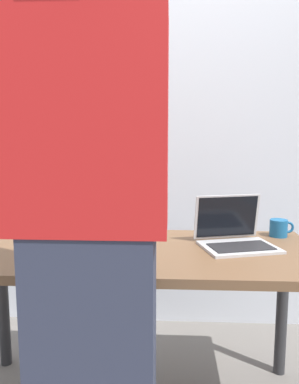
# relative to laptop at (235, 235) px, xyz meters

# --- Properties ---
(desk) EXTENTS (1.58, 0.71, 0.74)m
(desk) POSITION_rel_laptop_xyz_m (-0.44, -0.08, -0.13)
(desk) COLOR brown
(desk) RESTS_ON ground
(laptop) EXTENTS (0.37, 0.35, 0.22)m
(laptop) POSITION_rel_laptop_xyz_m (0.00, 0.00, 0.00)
(laptop) COLOR #B7BABC
(laptop) RESTS_ON desk
(beer_bottle_brown) EXTENTS (0.06, 0.06, 0.30)m
(beer_bottle_brown) POSITION_rel_laptop_xyz_m (-0.75, -0.07, 0.07)
(beer_bottle_brown) COLOR #472B14
(beer_bottle_brown) RESTS_ON desk
(beer_bottle_dark) EXTENTS (0.06, 0.06, 0.29)m
(beer_bottle_dark) POSITION_rel_laptop_xyz_m (-0.67, -0.04, 0.07)
(beer_bottle_dark) COLOR #333333
(beer_bottle_dark) RESTS_ON desk
(person_figure) EXTENTS (0.46, 0.30, 1.82)m
(person_figure) POSITION_rel_laptop_xyz_m (-0.52, -0.58, 0.12)
(person_figure) COLOR #2D3347
(person_figure) RESTS_ON ground
(coffee_mug) EXTENTS (0.12, 0.09, 0.08)m
(coffee_mug) POSITION_rel_laptop_xyz_m (0.24, 0.17, -0.00)
(coffee_mug) COLOR #19598C
(coffee_mug) RESTS_ON desk
(back_wall) EXTENTS (6.00, 0.10, 2.60)m
(back_wall) POSITION_rel_laptop_xyz_m (-0.44, 0.81, 0.51)
(back_wall) COLOR silver
(back_wall) RESTS_ON ground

